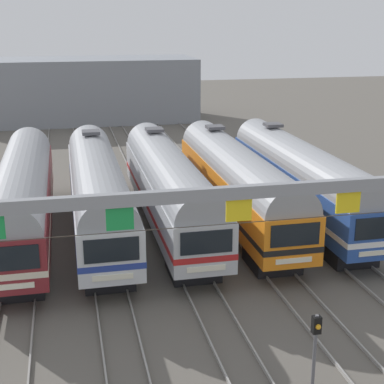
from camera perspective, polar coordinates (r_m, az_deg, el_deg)
The scene contains 10 objects.
ground_plane at distance 33.94m, azimuth -2.25°, elevation -3.66°, with size 160.00×160.00×0.00m, color #5B564F.
track_bed at distance 50.04m, azimuth -5.74°, elevation 3.12°, with size 17.59×70.00×0.15m.
commuter_train_maroon at distance 32.72m, azimuth -16.29°, elevation -0.18°, with size 2.88×18.06×4.77m.
commuter_train_silver at distance 32.66m, azimuth -9.25°, elevation 0.27°, with size 2.88×18.06×5.05m.
commuter_train_stainless at distance 33.10m, azimuth -2.30°, elevation 0.70°, with size 2.88×18.06×5.05m.
commuter_train_orange at distance 34.00m, azimuth 4.38°, elevation 1.11°, with size 2.88×18.06×5.05m.
commuter_train_blue at distance 35.35m, azimuth 10.64°, elevation 1.47°, with size 2.88×18.06×5.05m.
catenary_gantry at distance 19.80m, azimuth 4.60°, elevation -2.83°, with size 21.32×0.44×6.97m.
yard_signal_mast at distance 19.94m, azimuth 12.07°, elevation -13.76°, with size 0.28×0.35×2.65m.
maintenance_building at distance 70.52m, azimuth -10.60°, elevation 9.85°, with size 26.01×10.00×7.25m, color gray.
Camera 1 is at (-5.56, -31.30, 11.89)m, focal length 54.26 mm.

